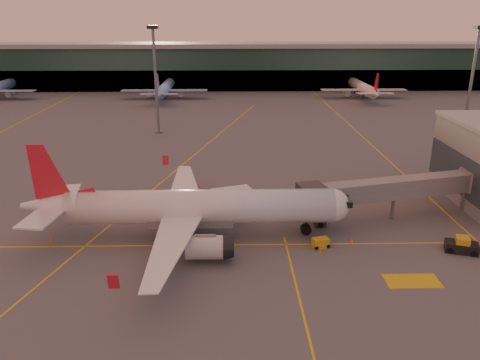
{
  "coord_description": "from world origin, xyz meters",
  "views": [
    {
      "loc": [
        -2.04,
        -48.69,
        27.78
      ],
      "look_at": [
        -0.7,
        15.86,
        5.0
      ],
      "focal_mm": 35.0,
      "sensor_mm": 36.0,
      "label": 1
    }
  ],
  "objects_px": {
    "catering_truck": "(232,201)",
    "gpu_cart": "(321,243)",
    "main_airplane": "(190,208)",
    "pushback_tug": "(462,246)"
  },
  "relations": [
    {
      "from": "catering_truck",
      "to": "gpu_cart",
      "type": "height_order",
      "value": "catering_truck"
    },
    {
      "from": "gpu_cart",
      "to": "catering_truck",
      "type": "bearing_deg",
      "value": 122.85
    },
    {
      "from": "catering_truck",
      "to": "gpu_cart",
      "type": "relative_size",
      "value": 2.62
    },
    {
      "from": "catering_truck",
      "to": "pushback_tug",
      "type": "bearing_deg",
      "value": -40.8
    },
    {
      "from": "catering_truck",
      "to": "gpu_cart",
      "type": "xyz_separation_m",
      "value": [
        11.19,
        -9.57,
        -1.89
      ]
    },
    {
      "from": "main_airplane",
      "to": "gpu_cart",
      "type": "bearing_deg",
      "value": -10.79
    },
    {
      "from": "gpu_cart",
      "to": "pushback_tug",
      "type": "xyz_separation_m",
      "value": [
        17.23,
        -1.62,
        0.21
      ]
    },
    {
      "from": "pushback_tug",
      "to": "catering_truck",
      "type": "bearing_deg",
      "value": 177.55
    },
    {
      "from": "pushback_tug",
      "to": "gpu_cart",
      "type": "bearing_deg",
      "value": -166.32
    },
    {
      "from": "main_airplane",
      "to": "catering_truck",
      "type": "relative_size",
      "value": 6.95
    }
  ]
}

